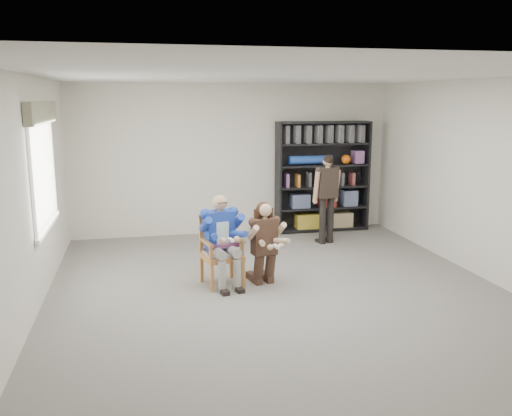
{
  "coord_description": "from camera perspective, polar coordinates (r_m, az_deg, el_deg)",
  "views": [
    {
      "loc": [
        -1.77,
        -6.49,
        2.52
      ],
      "look_at": [
        -0.2,
        0.6,
        1.05
      ],
      "focal_mm": 38.0,
      "sensor_mm": 36.0,
      "label": 1
    }
  ],
  "objects": [
    {
      "name": "standing_man",
      "position": [
        9.56,
        7.48,
        0.91
      ],
      "size": [
        0.54,
        0.39,
        1.58
      ],
      "primitive_type": null,
      "rotation": [
        0.0,
        0.0,
        0.27
      ],
      "color": "#2C231D",
      "rests_on": "floor"
    },
    {
      "name": "kneeling_woman",
      "position": [
        7.39,
        0.97,
        -3.81
      ],
      "size": [
        0.63,
        0.86,
        1.15
      ],
      "primitive_type": null,
      "rotation": [
        0.0,
        0.0,
        0.2
      ],
      "color": "#322217",
      "rests_on": "floor"
    },
    {
      "name": "armchair",
      "position": [
        7.42,
        -3.63,
        -4.5
      ],
      "size": [
        0.66,
        0.65,
        0.97
      ],
      "primitive_type": null,
      "rotation": [
        0.0,
        0.0,
        0.2
      ],
      "color": "#9E592F",
      "rests_on": "floor"
    },
    {
      "name": "window_left",
      "position": [
        7.64,
        -21.34,
        3.97
      ],
      "size": [
        0.16,
        2.0,
        1.75
      ],
      "primitive_type": null,
      "color": "white",
      "rests_on": "room_shell"
    },
    {
      "name": "room_shell",
      "position": [
        6.82,
        2.73,
        1.98
      ],
      "size": [
        6.0,
        7.0,
        2.8
      ],
      "primitive_type": null,
      "color": "silver",
      "rests_on": "ground"
    },
    {
      "name": "bookshelf",
      "position": [
        10.47,
        7.02,
        3.28
      ],
      "size": [
        1.8,
        0.38,
        2.1
      ],
      "primitive_type": null,
      "color": "black",
      "rests_on": "floor"
    },
    {
      "name": "seated_man",
      "position": [
        7.38,
        -3.64,
        -3.42
      ],
      "size": [
        0.68,
        0.85,
        1.26
      ],
      "primitive_type": null,
      "rotation": [
        0.0,
        0.0,
        0.2
      ],
      "color": "#1C2E98",
      "rests_on": "floor"
    },
    {
      "name": "floor",
      "position": [
        7.18,
        2.62,
        -9.11
      ],
      "size": [
        6.0,
        7.0,
        0.01
      ],
      "primitive_type": "cube",
      "color": "slate",
      "rests_on": "ground"
    }
  ]
}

